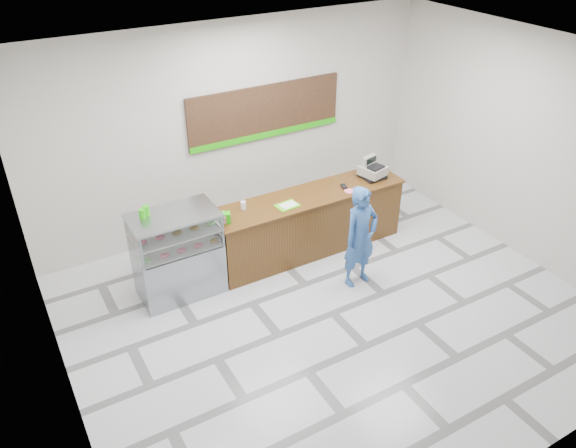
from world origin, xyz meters
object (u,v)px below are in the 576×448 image
customer (361,237)px  sales_counter (309,223)px  serving_tray (287,206)px  cash_register (372,170)px  display_case (178,254)px

customer → sales_counter: bearing=95.2°
serving_tray → customer: size_ratio=0.23×
cash_register → sales_counter: bearing=166.4°
serving_tray → cash_register: bearing=-1.0°
sales_counter → display_case: size_ratio=2.45×
sales_counter → serving_tray: size_ratio=8.94×
cash_register → serving_tray: (-1.70, -0.14, -0.12)m
display_case → sales_counter: bearing=0.0°
display_case → cash_register: (3.44, 0.01, 0.48)m
sales_counter → customer: (0.19, -1.11, 0.28)m
serving_tray → customer: (0.67, -0.97, -0.24)m
display_case → customer: 2.66m
sales_counter → cash_register: cash_register is taller
serving_tray → customer: bearing=-61.1°
cash_register → display_case: bearing=166.2°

